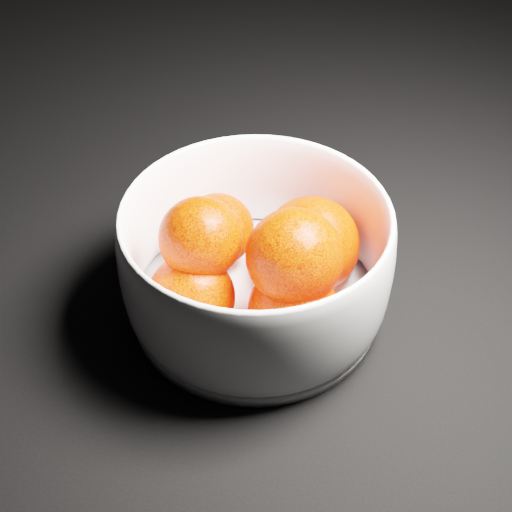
# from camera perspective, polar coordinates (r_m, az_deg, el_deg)

# --- Properties ---
(bowl) EXTENTS (0.20, 0.20, 0.10)m
(bowl) POSITION_cam_1_polar(r_m,az_deg,el_deg) (0.52, -0.00, -0.39)
(bowl) COLOR white
(bowl) RESTS_ON ground
(orange_pile) EXTENTS (0.15, 0.14, 0.11)m
(orange_pile) POSITION_cam_1_polar(r_m,az_deg,el_deg) (0.51, 0.50, -0.44)
(orange_pile) COLOR #F52404
(orange_pile) RESTS_ON bowl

